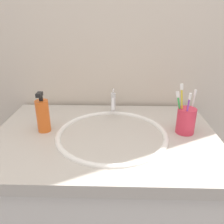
% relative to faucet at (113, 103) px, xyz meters
% --- Properties ---
extents(tiled_wall_back, '(2.14, 0.04, 2.40)m').
position_rel_faucet_xyz_m(tiled_wall_back, '(-0.03, 0.15, 0.24)').
color(tiled_wall_back, beige).
rests_on(tiled_wall_back, ground).
extents(vanity_counter, '(0.94, 0.65, 0.90)m').
position_rel_faucet_xyz_m(vanity_counter, '(-0.03, -0.22, -0.50)').
color(vanity_counter, silver).
rests_on(vanity_counter, ground).
extents(sink_basin, '(0.47, 0.47, 0.10)m').
position_rel_faucet_xyz_m(sink_basin, '(-0.00, -0.23, -0.09)').
color(sink_basin, white).
rests_on(sink_basin, vanity_counter).
extents(faucet, '(0.02, 0.14, 0.11)m').
position_rel_faucet_xyz_m(faucet, '(0.00, 0.00, 0.00)').
color(faucet, silver).
rests_on(faucet, sink_basin).
extents(toothbrush_cup, '(0.08, 0.08, 0.11)m').
position_rel_faucet_xyz_m(toothbrush_cup, '(0.31, -0.19, -0.00)').
color(toothbrush_cup, '#D8334C').
rests_on(toothbrush_cup, vanity_counter).
extents(toothbrush_yellow, '(0.04, 0.02, 0.21)m').
position_rel_faucet_xyz_m(toothbrush_yellow, '(0.28, -0.19, 0.07)').
color(toothbrush_yellow, yellow).
rests_on(toothbrush_yellow, toothbrush_cup).
extents(toothbrush_green, '(0.05, 0.01, 0.18)m').
position_rel_faucet_xyz_m(toothbrush_green, '(0.28, -0.20, 0.05)').
color(toothbrush_green, green).
rests_on(toothbrush_green, toothbrush_cup).
extents(toothbrush_purple, '(0.01, 0.04, 0.18)m').
position_rel_faucet_xyz_m(toothbrush_purple, '(0.30, -0.22, 0.05)').
color(toothbrush_purple, purple).
rests_on(toothbrush_purple, toothbrush_cup).
extents(toothbrush_white, '(0.03, 0.04, 0.17)m').
position_rel_faucet_xyz_m(toothbrush_white, '(0.34, -0.17, 0.05)').
color(toothbrush_white, white).
rests_on(toothbrush_white, toothbrush_cup).
extents(soap_dispenser, '(0.05, 0.06, 0.18)m').
position_rel_faucet_xyz_m(soap_dispenser, '(-0.29, -0.20, 0.02)').
color(soap_dispenser, orange).
rests_on(soap_dispenser, vanity_counter).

